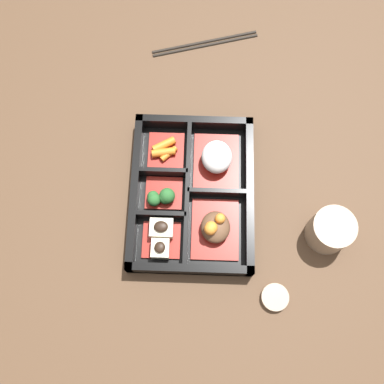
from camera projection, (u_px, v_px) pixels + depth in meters
name	position (u px, v px, depth m)	size (l,w,h in m)	color
ground_plane	(192.00, 196.00, 0.87)	(3.00, 3.00, 0.00)	#4C3523
bento_base	(192.00, 195.00, 0.86)	(0.30, 0.23, 0.01)	black
bento_rim	(190.00, 193.00, 0.85)	(0.30, 0.23, 0.04)	black
bowl_rice	(217.00, 158.00, 0.86)	(0.12, 0.09, 0.05)	maroon
bowl_stew	(215.00, 228.00, 0.82)	(0.12, 0.09, 0.05)	maroon
bowl_carrots	(165.00, 150.00, 0.88)	(0.08, 0.07, 0.02)	maroon
bowl_greens	(162.00, 197.00, 0.84)	(0.06, 0.07, 0.03)	maroon
bowl_tofu	(161.00, 238.00, 0.82)	(0.07, 0.07, 0.04)	maroon
tea_cup	(330.00, 230.00, 0.81)	(0.08, 0.08, 0.07)	gray
chopsticks	(205.00, 43.00, 0.97)	(0.08, 0.23, 0.01)	black
sauce_dish	(275.00, 297.00, 0.80)	(0.05, 0.05, 0.01)	gray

